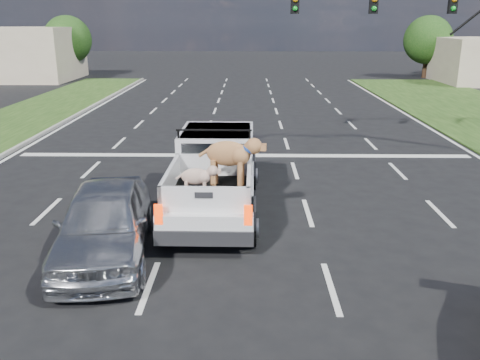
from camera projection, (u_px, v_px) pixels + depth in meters
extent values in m
plane|color=black|center=(240.00, 287.00, 9.73)|extent=(160.00, 160.00, 0.00)
cube|color=silver|center=(72.00, 188.00, 15.53)|extent=(0.12, 60.00, 0.01)
cube|color=silver|center=(186.00, 188.00, 15.48)|extent=(0.12, 60.00, 0.01)
cube|color=silver|center=(300.00, 189.00, 15.42)|extent=(0.12, 60.00, 0.01)
cube|color=silver|center=(416.00, 189.00, 15.37)|extent=(0.12, 60.00, 0.01)
cube|color=silver|center=(244.00, 155.00, 19.26)|extent=(17.00, 0.45, 0.01)
cube|color=black|center=(453.00, 0.00, 17.96)|extent=(0.30, 0.18, 0.95)
cube|color=black|center=(374.00, 0.00, 18.00)|extent=(0.30, 0.18, 0.95)
cube|color=black|center=(295.00, 0.00, 18.04)|extent=(0.30, 0.18, 0.95)
cube|color=beige|center=(15.00, 54.00, 43.72)|extent=(10.00, 8.00, 4.40)
cylinder|color=#332114|center=(70.00, 65.00, 45.90)|extent=(0.44, 0.44, 2.16)
sphere|color=#15390F|center=(68.00, 40.00, 45.24)|extent=(4.20, 4.20, 4.20)
cylinder|color=#332114|center=(425.00, 66.00, 45.41)|extent=(0.44, 0.44, 2.16)
sphere|color=#15390F|center=(428.00, 40.00, 44.75)|extent=(4.20, 4.20, 4.20)
cylinder|color=black|center=(165.00, 227.00, 11.47)|extent=(0.32, 0.84, 0.83)
cylinder|color=black|center=(249.00, 228.00, 11.42)|extent=(0.32, 0.84, 0.83)
cylinder|color=black|center=(188.00, 175.00, 15.34)|extent=(0.32, 0.84, 0.83)
cylinder|color=black|center=(251.00, 176.00, 15.29)|extent=(0.32, 0.84, 0.83)
cube|color=silver|center=(214.00, 186.00, 13.34)|extent=(2.14, 5.83, 0.57)
cube|color=silver|center=(217.00, 146.00, 14.43)|extent=(2.04, 2.54, 0.94)
cube|color=black|center=(214.00, 156.00, 13.23)|extent=(1.70, 0.05, 0.68)
cylinder|color=black|center=(214.00, 130.00, 13.17)|extent=(1.97, 0.08, 0.05)
cube|color=black|center=(210.00, 193.00, 12.04)|extent=(1.98, 2.82, 0.07)
cube|color=silver|center=(170.00, 180.00, 11.97)|extent=(0.12, 2.80, 0.57)
cube|color=silver|center=(249.00, 181.00, 11.92)|extent=(0.12, 2.80, 0.57)
cube|color=silver|center=(204.00, 200.00, 10.65)|extent=(1.95, 0.11, 0.57)
cube|color=red|center=(159.00, 214.00, 10.53)|extent=(0.18, 0.07, 0.44)
cube|color=red|center=(248.00, 215.00, 10.49)|extent=(0.18, 0.07, 0.44)
cube|color=black|center=(204.00, 236.00, 10.74)|extent=(2.11, 0.35, 0.33)
imported|color=#B8BBC0|center=(104.00, 222.00, 10.81)|extent=(2.45, 4.82, 1.57)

